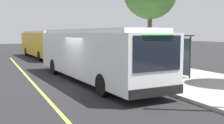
# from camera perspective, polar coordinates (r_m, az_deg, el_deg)

# --- Properties ---
(ground_plane) EXTENTS (120.00, 120.00, 0.00)m
(ground_plane) POSITION_cam_1_polar(r_m,az_deg,el_deg) (14.98, -6.93, -4.56)
(ground_plane) COLOR #232326
(sidewalk_curb) EXTENTS (44.00, 6.40, 0.15)m
(sidewalk_curb) POSITION_cam_1_polar(r_m,az_deg,el_deg) (17.66, 12.01, -2.78)
(sidewalk_curb) COLOR #A8A399
(sidewalk_curb) RESTS_ON ground_plane
(lane_stripe_center) EXTENTS (36.00, 0.14, 0.01)m
(lane_stripe_center) POSITION_cam_1_polar(r_m,az_deg,el_deg) (14.49, -15.30, -5.08)
(lane_stripe_center) COLOR #E0D64C
(lane_stripe_center) RESTS_ON ground_plane
(transit_bus_main) EXTENTS (12.36, 3.35, 2.95)m
(transit_bus_main) POSITION_cam_1_polar(r_m,az_deg,el_deg) (15.67, -4.16, 1.90)
(transit_bus_main) COLOR white
(transit_bus_main) RESTS_ON ground_plane
(transit_bus_second) EXTENTS (11.31, 3.27, 2.95)m
(transit_bus_second) POSITION_cam_1_polar(r_m,az_deg,el_deg) (31.42, -14.11, 3.81)
(transit_bus_second) COLOR gold
(transit_bus_second) RESTS_ON ground_plane
(bus_shelter) EXTENTS (2.90, 1.60, 2.48)m
(bus_shelter) POSITION_cam_1_polar(r_m,az_deg,el_deg) (17.19, 11.46, 3.16)
(bus_shelter) COLOR #333338
(bus_shelter) RESTS_ON sidewalk_curb
(waiting_bench) EXTENTS (1.60, 0.48, 0.95)m
(waiting_bench) POSITION_cam_1_polar(r_m,az_deg,el_deg) (17.25, 11.57, -1.11)
(waiting_bench) COLOR brown
(waiting_bench) RESTS_ON sidewalk_curb
(route_sign_post) EXTENTS (0.44, 0.08, 2.80)m
(route_sign_post) POSITION_cam_1_polar(r_m,az_deg,el_deg) (13.67, 10.69, 2.63)
(route_sign_post) COLOR #333338
(route_sign_post) RESTS_ON sidewalk_curb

